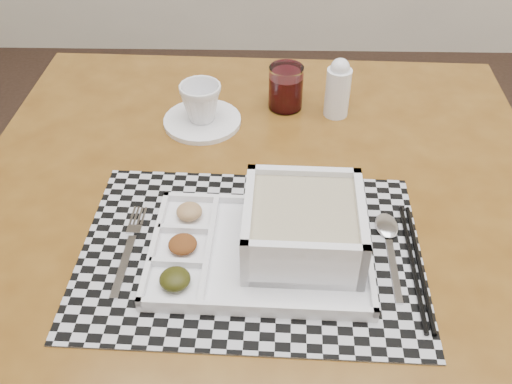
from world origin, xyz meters
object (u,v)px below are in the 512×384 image
Objects in this scene: creamer_bottle at (338,88)px; cup at (201,102)px; juice_glass at (286,89)px; dining_table at (258,235)px; serving_tray at (288,235)px.

cup is at bearing -171.66° from creamer_bottle.
creamer_bottle is (0.10, -0.02, 0.02)m from juice_glass.
creamer_bottle is (0.15, 0.27, 0.13)m from dining_table.
creamer_bottle reaches higher than juice_glass.
cup is at bearing 116.23° from dining_table.
dining_table is at bearing -40.18° from cup.
serving_tray is 0.37m from cup.
serving_tray is at bearing -67.68° from dining_table.
creamer_bottle is (0.10, 0.38, 0.02)m from serving_tray.
juice_glass is (0.00, 0.40, 0.00)m from serving_tray.
serving_tray reaches higher than dining_table.
juice_glass is 0.10m from creamer_bottle.
serving_tray reaches higher than cup.
dining_table is at bearing -99.62° from juice_glass.
juice_glass is (0.05, 0.29, 0.12)m from dining_table.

